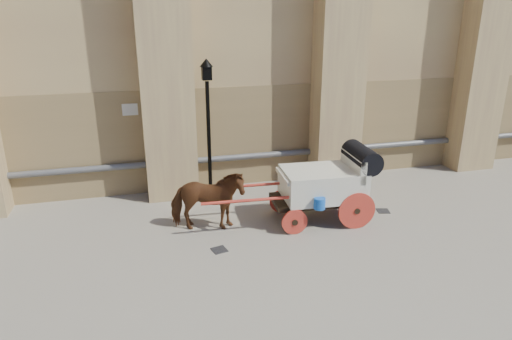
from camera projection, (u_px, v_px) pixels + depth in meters
name	position (u px, v px, depth m)	size (l,w,h in m)	color
ground	(233.00, 250.00, 10.23)	(90.00, 90.00, 0.00)	slate
horse	(207.00, 201.00, 10.92)	(0.82, 1.80, 1.52)	brown
carriage	(328.00, 182.00, 11.39)	(4.43, 1.60, 1.91)	black
street_lamp	(208.00, 124.00, 12.74)	(0.36, 0.36, 3.87)	black
drain_grate_near	(219.00, 250.00, 10.20)	(0.32, 0.32, 0.01)	black
drain_grate_far	(383.00, 211.00, 12.19)	(0.32, 0.32, 0.01)	black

